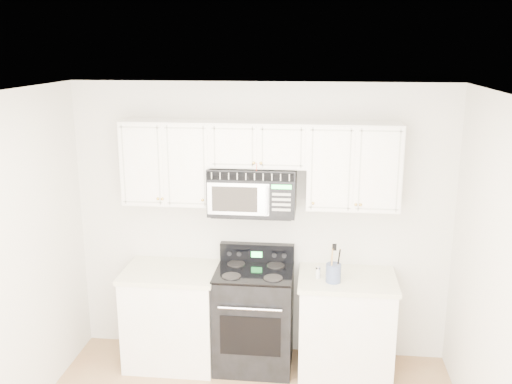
# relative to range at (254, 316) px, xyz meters

# --- Properties ---
(room) EXTENTS (3.51, 3.51, 2.61)m
(room) POSITION_rel_range_xyz_m (0.03, -1.46, 0.82)
(room) COLOR #9A7F56
(room) RESTS_ON ground
(base_cabinet_left) EXTENTS (0.86, 0.65, 0.92)m
(base_cabinet_left) POSITION_rel_range_xyz_m (-0.77, -0.02, -0.06)
(base_cabinet_left) COLOR silver
(base_cabinet_left) RESTS_ON ground
(base_cabinet_right) EXTENTS (0.86, 0.65, 0.92)m
(base_cabinet_right) POSITION_rel_range_xyz_m (0.83, -0.02, -0.06)
(base_cabinet_right) COLOR silver
(base_cabinet_right) RESTS_ON ground
(range) EXTENTS (0.70, 0.64, 1.10)m
(range) POSITION_rel_range_xyz_m (0.00, 0.00, 0.00)
(range) COLOR black
(range) RESTS_ON ground
(upper_cabinets) EXTENTS (2.44, 0.37, 0.75)m
(upper_cabinets) POSITION_rel_range_xyz_m (0.03, 0.13, 1.45)
(upper_cabinets) COLOR silver
(upper_cabinets) RESTS_ON ground
(microwave) EXTENTS (0.77, 0.43, 0.42)m
(microwave) POSITION_rel_range_xyz_m (-0.02, 0.10, 1.18)
(microwave) COLOR black
(microwave) RESTS_ON ground
(utensil_crock) EXTENTS (0.13, 0.13, 0.35)m
(utensil_crock) POSITION_rel_range_xyz_m (0.71, -0.14, 0.52)
(utensil_crock) COLOR #4B5D8A
(utensil_crock) RESTS_ON base_cabinet_right
(shaker_salt) EXTENTS (0.04, 0.04, 0.11)m
(shaker_salt) POSITION_rel_range_xyz_m (0.57, -0.07, 0.49)
(shaker_salt) COLOR silver
(shaker_salt) RESTS_ON base_cabinet_right
(shaker_pepper) EXTENTS (0.04, 0.04, 0.10)m
(shaker_pepper) POSITION_rel_range_xyz_m (0.67, -0.04, 0.49)
(shaker_pepper) COLOR silver
(shaker_pepper) RESTS_ON base_cabinet_right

